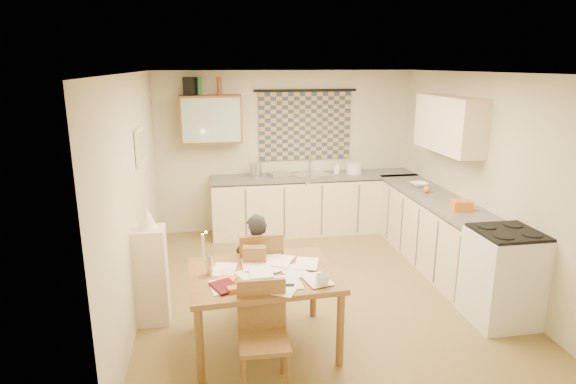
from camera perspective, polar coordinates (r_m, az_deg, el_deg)
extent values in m
cube|color=brown|center=(5.90, 3.39, -11.22)|extent=(4.00, 4.50, 0.02)
cube|color=white|center=(5.30, 3.82, 14.05)|extent=(4.00, 4.50, 0.02)
cube|color=beige|center=(7.64, -0.28, 4.83)|extent=(4.00, 0.02, 2.50)
cube|color=beige|center=(3.42, 12.33, -8.48)|extent=(4.00, 0.02, 2.50)
cube|color=beige|center=(5.39, -17.72, -0.19)|extent=(0.02, 4.50, 2.50)
cube|color=beige|center=(6.23, 21.90, 1.43)|extent=(0.02, 4.50, 2.50)
cube|color=navy|center=(7.59, 2.03, 7.81)|extent=(1.45, 0.03, 1.05)
cylinder|color=black|center=(7.52, 2.10, 11.95)|extent=(1.60, 0.04, 0.04)
cube|color=brown|center=(7.28, -9.11, 8.52)|extent=(0.90, 0.34, 0.70)
cube|color=#99B2A5|center=(7.11, -9.09, 8.37)|extent=(0.84, 0.02, 0.64)
cube|color=beige|center=(6.52, 18.55, 7.65)|extent=(0.34, 1.30, 0.70)
cube|color=#EDE8C5|center=(5.68, -17.15, 5.26)|extent=(0.04, 0.50, 0.40)
cube|color=beige|center=(5.67, -16.89, 5.27)|extent=(0.01, 0.42, 0.32)
cube|color=beige|center=(7.62, 3.49, -1.57)|extent=(3.30, 0.60, 0.86)
cube|color=#514E4D|center=(7.50, 3.55, 1.88)|extent=(3.30, 0.62, 0.04)
cube|color=beige|center=(6.57, 17.50, -4.99)|extent=(0.60, 2.95, 0.86)
cube|color=#514E4D|center=(6.43, 17.82, -1.04)|extent=(0.62, 2.95, 0.04)
cube|color=white|center=(5.45, 24.11, -9.25)|extent=(0.64, 0.64, 0.95)
cube|color=black|center=(5.28, 24.67, -4.36)|extent=(0.60, 0.60, 0.03)
cube|color=silver|center=(7.48, 2.95, 1.70)|extent=(0.67, 0.62, 0.10)
cylinder|color=silver|center=(7.61, 2.61, 3.33)|extent=(0.04, 0.04, 0.28)
cube|color=silver|center=(7.37, -0.91, 2.08)|extent=(0.41, 0.37, 0.06)
cylinder|color=silver|center=(7.31, -3.85, 2.66)|extent=(0.23, 0.23, 0.24)
cylinder|color=white|center=(7.63, 7.84, 2.76)|extent=(0.31, 0.31, 0.16)
imported|color=white|center=(7.60, 5.81, 2.86)|extent=(0.13, 0.14, 0.18)
imported|color=white|center=(7.01, 15.30, 0.86)|extent=(0.27, 0.27, 0.06)
cube|color=orange|center=(6.01, 19.89, -1.50)|extent=(0.24, 0.19, 0.12)
sphere|color=orange|center=(6.69, 16.14, 0.32)|extent=(0.10, 0.10, 0.10)
cube|color=black|center=(7.25, -11.49, 12.19)|extent=(0.21, 0.24, 0.26)
cylinder|color=#195926|center=(7.24, -10.47, 12.24)|extent=(0.07, 0.07, 0.26)
cylinder|color=brown|center=(7.25, -8.15, 12.34)|extent=(0.08, 0.08, 0.26)
cube|color=brown|center=(4.46, -2.99, -9.82)|extent=(1.37, 1.07, 0.05)
cube|color=brown|center=(5.11, -3.44, -9.67)|extent=(0.45, 0.45, 0.04)
cube|color=brown|center=(4.83, -3.14, -7.84)|extent=(0.44, 0.06, 0.48)
cube|color=brown|center=(4.05, -2.86, -17.32)|extent=(0.41, 0.41, 0.04)
cube|color=brown|center=(4.08, -3.15, -13.14)|extent=(0.40, 0.05, 0.44)
imported|color=black|center=(5.01, -3.74, -8.88)|extent=(0.47, 0.35, 1.14)
cube|color=beige|center=(5.15, -15.88, -9.52)|extent=(0.32, 0.30, 1.02)
cone|color=#EDE8C5|center=(4.93, -16.39, -2.96)|extent=(0.20, 0.20, 0.22)
cube|color=brown|center=(4.64, -3.99, -7.40)|extent=(0.23, 0.14, 0.16)
imported|color=white|center=(4.20, 4.07, -10.36)|extent=(0.14, 0.14, 0.09)
imported|color=maroon|center=(4.15, -8.72, -11.36)|extent=(0.38, 0.39, 0.02)
imported|color=orange|center=(4.32, -8.51, -10.33)|extent=(0.31, 0.33, 0.02)
cube|color=orange|center=(4.12, -6.33, -11.37)|extent=(0.13, 0.10, 0.04)
cube|color=black|center=(4.18, -0.18, -11.02)|extent=(0.14, 0.07, 0.02)
cylinder|color=silver|center=(4.43, -9.26, -8.54)|extent=(0.07, 0.07, 0.18)
cylinder|color=white|center=(4.32, -10.02, -6.32)|extent=(0.03, 0.03, 0.22)
sphere|color=#FFCC66|center=(4.29, -9.69, -4.73)|extent=(0.02, 0.02, 0.02)
cube|color=white|center=(4.55, -7.56, -9.03)|extent=(0.27, 0.33, 0.00)
cube|color=white|center=(4.38, -4.34, -9.87)|extent=(0.31, 0.36, 0.00)
cube|color=white|center=(4.21, -7.72, -11.04)|extent=(0.26, 0.33, 0.00)
cube|color=white|center=(4.25, 0.09, -10.64)|extent=(0.22, 0.31, 0.00)
cube|color=white|center=(4.45, 0.71, -9.37)|extent=(0.30, 0.35, 0.00)
cube|color=white|center=(4.13, -0.43, -11.35)|extent=(0.33, 0.36, 0.00)
cube|color=white|center=(4.29, 3.46, -10.34)|extent=(0.27, 0.33, 0.00)
cube|color=white|center=(4.57, -1.85, -8.66)|extent=(0.34, 0.36, 0.00)
cube|color=white|center=(4.60, 2.23, -8.46)|extent=(0.29, 0.35, 0.00)
cube|color=white|center=(4.69, -2.20, -7.96)|extent=(0.27, 0.33, 0.00)
cube|color=white|center=(4.58, -4.11, -8.54)|extent=(0.21, 0.30, 0.00)
cube|color=white|center=(4.43, -3.28, -9.34)|extent=(0.21, 0.30, 0.00)
cube|color=white|center=(4.65, -0.90, -8.12)|extent=(0.32, 0.36, 0.00)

